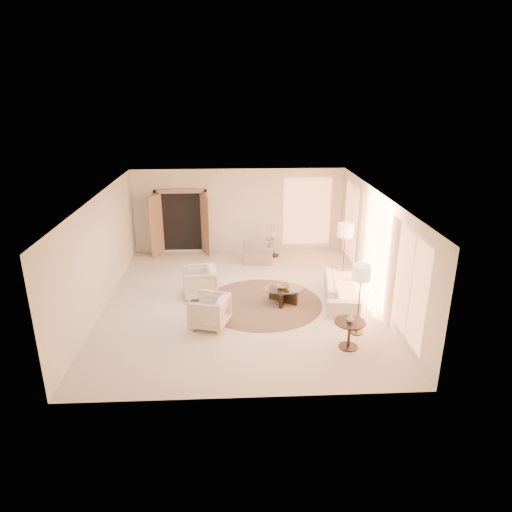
{
  "coord_description": "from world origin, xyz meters",
  "views": [
    {
      "loc": [
        -0.16,
        -10.83,
        5.23
      ],
      "look_at": [
        0.4,
        0.4,
        1.1
      ],
      "focal_mm": 32.0,
      "sensor_mm": 36.0,
      "label": 1
    }
  ],
  "objects_px": {
    "sofa": "(341,290)",
    "coffee_table": "(283,293)",
    "armchair_right": "(209,310)",
    "floor_lamp_near": "(346,233)",
    "side_table": "(273,245)",
    "side_vase": "(273,234)",
    "floor_lamp_far": "(361,276)",
    "accent_chair": "(258,250)",
    "armchair_left": "(200,281)",
    "end_table": "(349,330)",
    "bowl": "(283,287)",
    "end_vase": "(350,318)"
  },
  "relations": [
    {
      "from": "armchair_right",
      "to": "side_table",
      "type": "distance_m",
      "value": 5.05
    },
    {
      "from": "accent_chair",
      "to": "armchair_left",
      "type": "bearing_deg",
      "value": 60.42
    },
    {
      "from": "bowl",
      "to": "end_vase",
      "type": "bearing_deg",
      "value": -62.77
    },
    {
      "from": "armchair_right",
      "to": "accent_chair",
      "type": "distance_m",
      "value": 4.33
    },
    {
      "from": "side_vase",
      "to": "end_vase",
      "type": "bearing_deg",
      "value": -78.93
    },
    {
      "from": "side_table",
      "to": "side_vase",
      "type": "relative_size",
      "value": 2.51
    },
    {
      "from": "end_table",
      "to": "floor_lamp_far",
      "type": "relative_size",
      "value": 0.39
    },
    {
      "from": "armchair_right",
      "to": "side_vase",
      "type": "height_order",
      "value": "side_vase"
    },
    {
      "from": "accent_chair",
      "to": "coffee_table",
      "type": "relative_size",
      "value": 0.68
    },
    {
      "from": "coffee_table",
      "to": "floor_lamp_near",
      "type": "relative_size",
      "value": 0.79
    },
    {
      "from": "armchair_left",
      "to": "end_table",
      "type": "xyz_separation_m",
      "value": [
        3.35,
        -2.78,
        -0.01
      ]
    },
    {
      "from": "sofa",
      "to": "side_table",
      "type": "relative_size",
      "value": 3.34
    },
    {
      "from": "coffee_table",
      "to": "armchair_left",
      "type": "bearing_deg",
      "value": 166.76
    },
    {
      "from": "sofa",
      "to": "side_table",
      "type": "height_order",
      "value": "side_table"
    },
    {
      "from": "floor_lamp_far",
      "to": "end_vase",
      "type": "bearing_deg",
      "value": -119.4
    },
    {
      "from": "side_table",
      "to": "floor_lamp_near",
      "type": "height_order",
      "value": "floor_lamp_near"
    },
    {
      "from": "coffee_table",
      "to": "end_vase",
      "type": "height_order",
      "value": "end_vase"
    },
    {
      "from": "coffee_table",
      "to": "bowl",
      "type": "bearing_deg",
      "value": 0.0
    },
    {
      "from": "armchair_left",
      "to": "floor_lamp_far",
      "type": "bearing_deg",
      "value": 50.35
    },
    {
      "from": "armchair_right",
      "to": "accent_chair",
      "type": "xyz_separation_m",
      "value": [
        1.37,
        4.1,
        0.0
      ]
    },
    {
      "from": "sofa",
      "to": "floor_lamp_far",
      "type": "distance_m",
      "value": 2.03
    },
    {
      "from": "side_vase",
      "to": "sofa",
      "type": "bearing_deg",
      "value": -66.95
    },
    {
      "from": "armchair_left",
      "to": "accent_chair",
      "type": "xyz_separation_m",
      "value": [
        1.7,
        2.43,
        -0.02
      ]
    },
    {
      "from": "floor_lamp_near",
      "to": "bowl",
      "type": "height_order",
      "value": "floor_lamp_near"
    },
    {
      "from": "sofa",
      "to": "floor_lamp_near",
      "type": "relative_size",
      "value": 1.18
    },
    {
      "from": "accent_chair",
      "to": "end_table",
      "type": "relative_size",
      "value": 1.45
    },
    {
      "from": "armchair_left",
      "to": "coffee_table",
      "type": "bearing_deg",
      "value": 67.85
    },
    {
      "from": "armchair_right",
      "to": "coffee_table",
      "type": "distance_m",
      "value": 2.19
    },
    {
      "from": "sofa",
      "to": "coffee_table",
      "type": "bearing_deg",
      "value": 99.94
    },
    {
      "from": "coffee_table",
      "to": "side_vase",
      "type": "relative_size",
      "value": 5.58
    },
    {
      "from": "armchair_right",
      "to": "floor_lamp_near",
      "type": "relative_size",
      "value": 0.47
    },
    {
      "from": "side_table",
      "to": "floor_lamp_far",
      "type": "xyz_separation_m",
      "value": [
        1.47,
        -5.21,
        1.04
      ]
    },
    {
      "from": "armchair_right",
      "to": "side_table",
      "type": "bearing_deg",
      "value": 175.85
    },
    {
      "from": "armchair_left",
      "to": "end_table",
      "type": "height_order",
      "value": "armchair_left"
    },
    {
      "from": "side_vase",
      "to": "armchair_right",
      "type": "bearing_deg",
      "value": -111.9
    },
    {
      "from": "end_vase",
      "to": "floor_lamp_far",
      "type": "bearing_deg",
      "value": 60.6
    },
    {
      "from": "armchair_right",
      "to": "end_vase",
      "type": "relative_size",
      "value": 5.13
    },
    {
      "from": "armchair_left",
      "to": "bowl",
      "type": "distance_m",
      "value": 2.24
    },
    {
      "from": "floor_lamp_near",
      "to": "accent_chair",
      "type": "bearing_deg",
      "value": 142.07
    },
    {
      "from": "armchair_right",
      "to": "accent_chair",
      "type": "height_order",
      "value": "accent_chair"
    },
    {
      "from": "sofa",
      "to": "coffee_table",
      "type": "relative_size",
      "value": 1.5
    },
    {
      "from": "sofa",
      "to": "armchair_left",
      "type": "relative_size",
      "value": 2.39
    },
    {
      "from": "floor_lamp_far",
      "to": "bowl",
      "type": "bearing_deg",
      "value": 131.83
    },
    {
      "from": "coffee_table",
      "to": "floor_lamp_far",
      "type": "height_order",
      "value": "floor_lamp_far"
    },
    {
      "from": "accent_chair",
      "to": "end_vase",
      "type": "distance_m",
      "value": 5.48
    },
    {
      "from": "coffee_table",
      "to": "side_table",
      "type": "relative_size",
      "value": 2.22
    },
    {
      "from": "coffee_table",
      "to": "end_vase",
      "type": "distance_m",
      "value": 2.59
    },
    {
      "from": "armchair_right",
      "to": "armchair_left",
      "type": "bearing_deg",
      "value": -151.07
    },
    {
      "from": "armchair_right",
      "to": "floor_lamp_near",
      "type": "height_order",
      "value": "floor_lamp_near"
    },
    {
      "from": "floor_lamp_far",
      "to": "coffee_table",
      "type": "bearing_deg",
      "value": 131.83
    }
  ]
}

